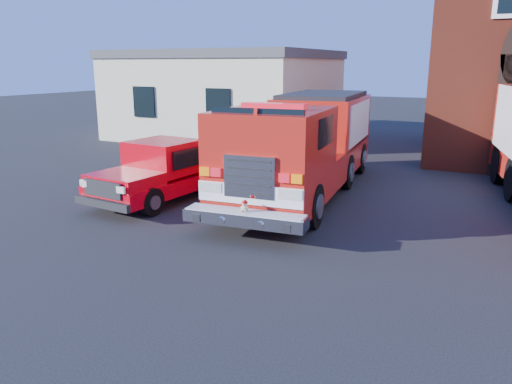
% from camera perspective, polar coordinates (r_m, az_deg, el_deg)
% --- Properties ---
extents(ground, '(100.00, 100.00, 0.00)m').
position_cam_1_polar(ground, '(11.04, 2.84, -5.16)').
color(ground, black).
rests_on(ground, ground).
extents(side_building, '(10.20, 8.20, 4.35)m').
position_cam_1_polar(side_building, '(26.15, -3.51, 11.12)').
color(side_building, beige).
rests_on(side_building, ground).
extents(fire_engine, '(3.49, 9.37, 2.82)m').
position_cam_1_polar(fire_engine, '(14.53, 5.58, 5.50)').
color(fire_engine, black).
rests_on(fire_engine, ground).
extents(pickup_truck, '(2.23, 5.20, 1.66)m').
position_cam_1_polar(pickup_truck, '(14.31, -9.79, 2.47)').
color(pickup_truck, black).
rests_on(pickup_truck, ground).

